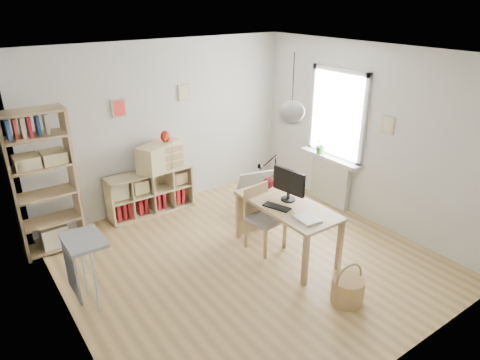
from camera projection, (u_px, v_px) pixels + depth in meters
ground at (247, 260)px, 5.80m from camera, size 4.50×4.50×0.00m
room_shell at (292, 112)px, 5.18m from camera, size 4.50×4.50×4.50m
window_unit at (338, 115)px, 6.81m from camera, size 0.07×1.16×1.46m
radiator at (330, 181)px, 7.25m from camera, size 0.10×0.80×0.80m
windowsill at (330, 158)px, 7.05m from camera, size 0.22×1.20×0.06m
desk at (287, 210)px, 5.71m from camera, size 0.70×1.50×0.75m
cube_shelf at (149, 195)px, 6.98m from camera, size 1.40×0.38×0.72m
tall_bookshelf at (42, 178)px, 5.63m from camera, size 0.80×0.38×2.00m
side_table at (79, 255)px, 4.71m from camera, size 0.40×0.55×0.85m
chair at (262, 214)px, 5.91m from camera, size 0.49×0.49×0.91m
wicker_basket at (348, 290)px, 4.94m from camera, size 0.38×0.38×0.52m
storage_chest at (262, 201)px, 6.99m from camera, size 0.74×0.79×0.63m
monitor at (289, 183)px, 5.69m from camera, size 0.20×0.50×0.44m
keyboard at (277, 207)px, 5.58m from camera, size 0.25×0.39×0.02m
task_lamp at (267, 170)px, 5.99m from camera, size 0.41×0.15×0.43m
yarn_ball at (268, 183)px, 6.11m from camera, size 0.16×0.16×0.16m
paper_tray at (307, 219)px, 5.26m from camera, size 0.27×0.32×0.03m
drawer_chest at (159, 156)px, 6.82m from camera, size 0.83×0.62×0.43m
red_vase at (165, 136)px, 6.76m from camera, size 0.15×0.15×0.18m
potted_plant at (321, 145)px, 7.13m from camera, size 0.26×0.22×0.28m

